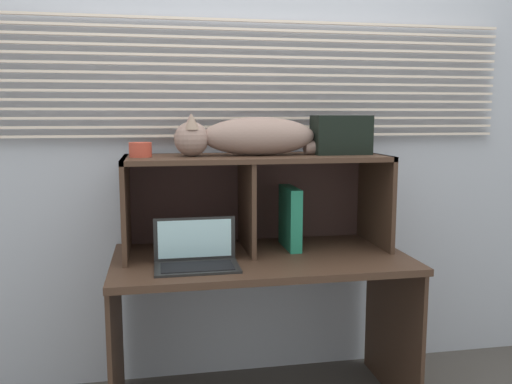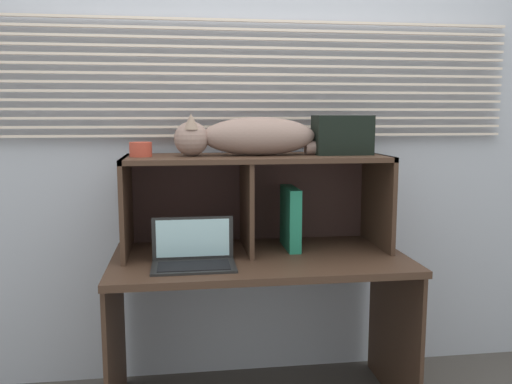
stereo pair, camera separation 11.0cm
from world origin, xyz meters
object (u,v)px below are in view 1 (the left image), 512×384
object	(u,v)px
cat	(250,137)
laptop	(196,257)
binder_upright	(290,218)
small_basket	(140,150)
book_stack	(197,245)
storage_box	(341,135)

from	to	relation	value
cat	laptop	bearing A→B (deg)	-138.71
binder_upright	small_basket	world-z (taller)	small_basket
laptop	binder_upright	distance (m)	0.52
binder_upright	book_stack	xyz separation A→B (m)	(-0.43, -0.00, -0.11)
laptop	storage_box	world-z (taller)	storage_box
laptop	cat	bearing A→B (deg)	41.29
small_basket	laptop	bearing A→B (deg)	-47.02
laptop	binder_upright	bearing A→B (deg)	27.17
laptop	book_stack	world-z (taller)	laptop
cat	binder_upright	bearing A→B (deg)	0.00
binder_upright	small_basket	distance (m)	0.75
binder_upright	laptop	bearing A→B (deg)	-152.83
laptop	storage_box	size ratio (longest dim) A/B	1.31
small_basket	binder_upright	bearing A→B (deg)	0.00
cat	laptop	distance (m)	0.59
laptop	book_stack	xyz separation A→B (m)	(0.02, 0.23, -0.01)
laptop	storage_box	bearing A→B (deg)	18.59
laptop	book_stack	distance (m)	0.23
cat	storage_box	world-z (taller)	cat
small_basket	storage_box	world-z (taller)	storage_box
book_stack	storage_box	size ratio (longest dim) A/B	0.96
laptop	small_basket	world-z (taller)	small_basket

